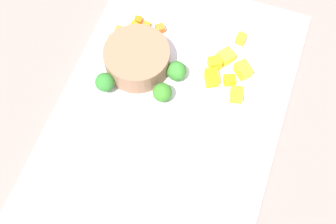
{
  "coord_description": "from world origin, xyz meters",
  "views": [
    {
      "loc": [
        0.25,
        0.09,
        0.59
      ],
      "look_at": [
        0.0,
        0.0,
        0.02
      ],
      "focal_mm": 47.51,
      "sensor_mm": 36.0,
      "label": 1
    }
  ],
  "objects": [
    {
      "name": "ground_plane",
      "position": [
        0.0,
        0.0,
        0.0
      ],
      "size": [
        4.0,
        4.0,
        0.0
      ],
      "primitive_type": "plane",
      "color": "gray"
    },
    {
      "name": "cutting_board",
      "position": [
        0.0,
        0.0,
        0.01
      ],
      "size": [
        0.47,
        0.31,
        0.01
      ],
      "primitive_type": "cube",
      "color": "white",
      "rests_on": "ground_plane"
    },
    {
      "name": "prep_bowl",
      "position": [
        -0.06,
        -0.07,
        0.03
      ],
      "size": [
        0.1,
        0.1,
        0.04
      ],
      "primitive_type": "cylinder",
      "color": "#8D6449",
      "rests_on": "cutting_board"
    },
    {
      "name": "chef_knife",
      "position": [
        0.16,
        -0.02,
        0.02
      ],
      "size": [
        0.27,
        0.03,
        0.02
      ],
      "rotation": [
        0.0,
        0.0,
        3.11
      ],
      "color": "silver",
      "rests_on": "cutting_board"
    },
    {
      "name": "carrot_dice_0",
      "position": [
        -0.13,
        -0.06,
        0.02
      ],
      "size": [
        0.02,
        0.02,
        0.01
      ],
      "primitive_type": "cube",
      "rotation": [
        0.0,
        0.0,
        2.24
      ],
      "color": "orange",
      "rests_on": "cutting_board"
    },
    {
      "name": "carrot_dice_1",
      "position": [
        -0.14,
        -0.1,
        0.02
      ],
      "size": [
        0.01,
        0.01,
        0.01
      ],
      "primitive_type": "cube",
      "rotation": [
        0.0,
        0.0,
        1.72
      ],
      "color": "orange",
      "rests_on": "cutting_board"
    },
    {
      "name": "carrot_dice_2",
      "position": [
        -0.13,
        -0.08,
        0.02
      ],
      "size": [
        0.01,
        0.01,
        0.01
      ],
      "primitive_type": "cube",
      "rotation": [
        0.0,
        0.0,
        2.98
      ],
      "color": "orange",
      "rests_on": "cutting_board"
    },
    {
      "name": "carrot_dice_3",
      "position": [
        -0.11,
        -0.12,
        0.02
      ],
      "size": [
        0.01,
        0.01,
        0.01
      ],
      "primitive_type": "cube",
      "rotation": [
        0.0,
        0.0,
        3.1
      ],
      "color": "orange",
      "rests_on": "cutting_board"
    },
    {
      "name": "carrot_dice_4",
      "position": [
        -0.09,
        -0.12,
        0.02
      ],
      "size": [
        0.01,
        0.01,
        0.01
      ],
      "primitive_type": "cube",
      "rotation": [
        0.0,
        0.0,
        1.72
      ],
      "color": "orange",
      "rests_on": "cutting_board"
    },
    {
      "name": "carrot_dice_5",
      "position": [
        -0.12,
        -0.1,
        0.02
      ],
      "size": [
        0.02,
        0.02,
        0.01
      ],
      "primitive_type": "cube",
      "rotation": [
        0.0,
        0.0,
        2.9
      ],
      "color": "orange",
      "rests_on": "cutting_board"
    },
    {
      "name": "pepper_dice_0",
      "position": [
        -0.08,
        0.07,
        0.02
      ],
      "size": [
        0.02,
        0.02,
        0.01
      ],
      "primitive_type": "cube",
      "rotation": [
        0.0,
        0.0,
        1.97
      ],
      "color": "yellow",
      "rests_on": "cutting_board"
    },
    {
      "name": "pepper_dice_1",
      "position": [
        -0.06,
        0.08,
        0.02
      ],
      "size": [
        0.02,
        0.02,
        0.02
      ],
      "primitive_type": "cube",
      "rotation": [
        0.0,
        0.0,
        0.22
      ],
      "color": "yellow",
      "rests_on": "cutting_board"
    },
    {
      "name": "pepper_dice_2",
      "position": [
        -0.07,
        0.04,
        0.02
      ],
      "size": [
        0.03,
        0.03,
        0.02
      ],
      "primitive_type": "cube",
      "rotation": [
        0.0,
        0.0,
        0.46
      ],
      "color": "yellow",
      "rests_on": "cutting_board"
    },
    {
      "name": "pepper_dice_3",
      "position": [
        -0.1,
        0.04,
        0.02
      ],
      "size": [
        0.02,
        0.02,
        0.02
      ],
      "primitive_type": "cube",
      "rotation": [
        0.0,
        0.0,
        0.57
      ],
      "color": "yellow",
      "rests_on": "cutting_board"
    },
    {
      "name": "pepper_dice_4",
      "position": [
        -0.15,
        0.06,
        0.02
      ],
      "size": [
        0.02,
        0.02,
        0.02
      ],
      "primitive_type": "cube",
      "rotation": [
        0.0,
        0.0,
        3.04
      ],
      "color": "yellow",
      "rests_on": "cutting_board"
    },
    {
      "name": "pepper_dice_5",
      "position": [
        -0.12,
        0.05,
        0.02
      ],
      "size": [
        0.03,
        0.03,
        0.02
      ],
      "primitive_type": "cube",
      "rotation": [
        0.0,
        0.0,
        0.94
      ],
      "color": "yellow",
      "rests_on": "cutting_board"
    },
    {
      "name": "pepper_dice_6",
      "position": [
        -0.1,
        0.08,
        0.02
      ],
      "size": [
        0.03,
        0.03,
        0.02
      ],
      "primitive_type": "cube",
      "rotation": [
        0.0,
        0.0,
        0.82
      ],
      "color": "yellow",
      "rests_on": "cutting_board"
    },
    {
      "name": "broccoli_floret_0",
      "position": [
        -0.01,
        -0.1,
        0.03
      ],
      "size": [
        0.03,
        0.03,
        0.03
      ],
      "color": "#92BA68",
      "rests_on": "cutting_board"
    },
    {
      "name": "broccoli_floret_1",
      "position": [
        -0.02,
        -0.02,
        0.03
      ],
      "size": [
        0.03,
        0.03,
        0.03
      ],
      "color": "#91BB69",
      "rests_on": "cutting_board"
    },
    {
      "name": "broccoli_floret_2",
      "position": [
        -0.06,
        -0.01,
        0.03
      ],
      "size": [
        0.03,
        0.03,
        0.03
      ],
      "color": "#7FC055",
      "rests_on": "cutting_board"
    }
  ]
}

